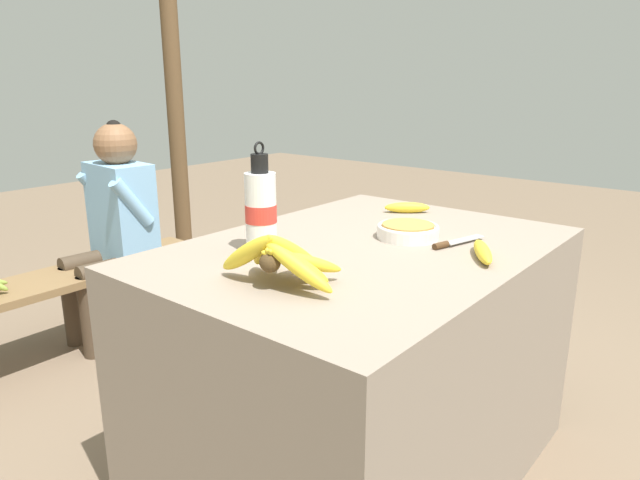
% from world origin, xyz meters
% --- Properties ---
extents(ground_plane, '(12.00, 12.00, 0.00)m').
position_xyz_m(ground_plane, '(0.00, 0.00, 0.00)').
color(ground_plane, '#75604C').
extents(market_counter, '(1.29, 0.93, 0.78)m').
position_xyz_m(market_counter, '(0.00, 0.00, 0.39)').
color(market_counter, gray).
rests_on(market_counter, ground_plane).
extents(banana_bunch_ripe, '(0.20, 0.35, 0.15)m').
position_xyz_m(banana_bunch_ripe, '(-0.40, -0.04, 0.85)').
color(banana_bunch_ripe, '#4C381E').
rests_on(banana_bunch_ripe, market_counter).
extents(serving_bowl, '(0.20, 0.20, 0.05)m').
position_xyz_m(serving_bowl, '(0.16, -0.06, 0.80)').
color(serving_bowl, white).
rests_on(serving_bowl, market_counter).
extents(water_bottle, '(0.09, 0.09, 0.32)m').
position_xyz_m(water_bottle, '(-0.24, 0.19, 0.90)').
color(water_bottle, white).
rests_on(water_bottle, market_counter).
extents(loose_banana_front, '(0.20, 0.15, 0.04)m').
position_xyz_m(loose_banana_front, '(0.11, -0.34, 0.80)').
color(loose_banana_front, yellow).
rests_on(loose_banana_front, market_counter).
extents(loose_banana_side, '(0.14, 0.16, 0.04)m').
position_xyz_m(loose_banana_side, '(0.46, 0.12, 0.80)').
color(loose_banana_side, yellow).
rests_on(loose_banana_side, market_counter).
extents(knife, '(0.21, 0.08, 0.02)m').
position_xyz_m(knife, '(0.17, -0.21, 0.79)').
color(knife, '#BCBCC1').
rests_on(knife, market_counter).
extents(wooden_bench, '(1.42, 0.32, 0.40)m').
position_xyz_m(wooden_bench, '(-0.20, 1.54, 0.33)').
color(wooden_bench, brown).
rests_on(wooden_bench, ground_plane).
extents(seated_vendor, '(0.42, 0.40, 1.08)m').
position_xyz_m(seated_vendor, '(0.07, 1.51, 0.62)').
color(seated_vendor, '#473828').
rests_on(seated_vendor, ground_plane).
extents(support_post_far, '(0.10, 0.10, 2.57)m').
position_xyz_m(support_post_far, '(0.81, 1.97, 1.28)').
color(support_post_far, brown).
rests_on(support_post_far, ground_plane).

